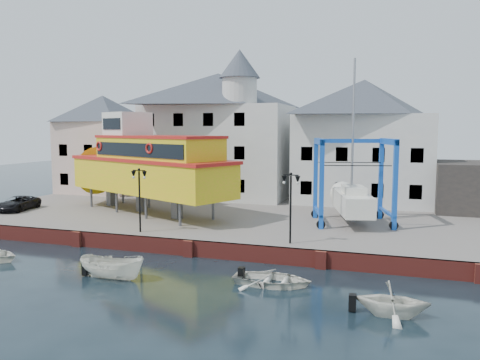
% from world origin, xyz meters
% --- Properties ---
extents(ground, '(140.00, 140.00, 0.00)m').
position_xyz_m(ground, '(0.00, 0.00, 0.00)').
color(ground, black).
rests_on(ground, ground).
extents(hardstanding, '(44.00, 22.00, 1.00)m').
position_xyz_m(hardstanding, '(0.00, 11.00, 0.50)').
color(hardstanding, '#66625E').
rests_on(hardstanding, ground).
extents(quay_wall, '(44.00, 0.47, 1.00)m').
position_xyz_m(quay_wall, '(-0.00, 0.10, 0.50)').
color(quay_wall, maroon).
rests_on(quay_wall, ground).
extents(building_pink, '(8.00, 7.00, 10.30)m').
position_xyz_m(building_pink, '(-18.00, 18.00, 6.15)').
color(building_pink, beige).
rests_on(building_pink, hardstanding).
extents(building_white_main, '(14.00, 8.30, 14.00)m').
position_xyz_m(building_white_main, '(-4.87, 18.39, 7.34)').
color(building_white_main, silver).
rests_on(building_white_main, hardstanding).
extents(building_white_right, '(12.00, 8.00, 11.20)m').
position_xyz_m(building_white_right, '(9.00, 19.00, 6.60)').
color(building_white_right, silver).
rests_on(building_white_right, hardstanding).
extents(lamp_post_left, '(1.12, 0.32, 4.20)m').
position_xyz_m(lamp_post_left, '(-4.00, 1.20, 4.17)').
color(lamp_post_left, black).
rests_on(lamp_post_left, hardstanding).
extents(lamp_post_right, '(1.12, 0.32, 4.20)m').
position_xyz_m(lamp_post_right, '(6.00, 1.20, 4.17)').
color(lamp_post_right, black).
rests_on(lamp_post_right, hardstanding).
extents(tour_boat, '(18.72, 11.82, 8.09)m').
position_xyz_m(tour_boat, '(-7.82, 8.06, 4.82)').
color(tour_boat, '#59595E').
rests_on(tour_boat, hardstanding).
extents(travel_lift, '(6.32, 7.96, 11.65)m').
position_xyz_m(travel_lift, '(8.80, 9.00, 2.96)').
color(travel_lift, '#0F42B4').
rests_on(travel_lift, hardstanding).
extents(van, '(2.56, 4.44, 1.17)m').
position_xyz_m(van, '(-17.92, 5.41, 1.58)').
color(van, black).
rests_on(van, hardstanding).
extents(motorboat_a, '(3.69, 1.44, 1.41)m').
position_xyz_m(motorboat_a, '(-2.01, -5.14, 0.00)').
color(motorboat_a, silver).
rests_on(motorboat_a, ground).
extents(motorboat_b, '(3.93, 2.82, 0.81)m').
position_xyz_m(motorboat_b, '(6.10, -3.53, 0.00)').
color(motorboat_b, silver).
rests_on(motorboat_b, ground).
extents(motorboat_c, '(3.03, 2.63, 1.57)m').
position_xyz_m(motorboat_c, '(11.76, -5.79, 0.00)').
color(motorboat_c, silver).
rests_on(motorboat_c, ground).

